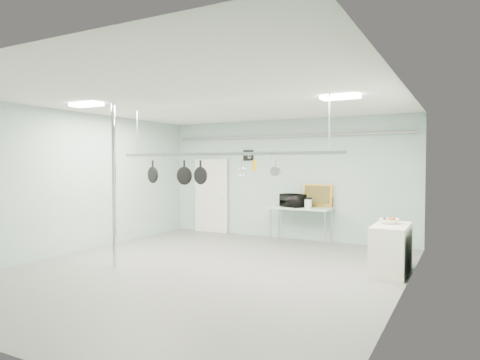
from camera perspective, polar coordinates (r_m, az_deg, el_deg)
The scene contains 25 objects.
floor at distance 8.29m, azimuth -4.73°, elevation -11.87°, with size 8.00×8.00×0.00m, color gray.
ceiling at distance 8.13m, azimuth -4.80°, elevation 10.50°, with size 7.00×8.00×0.02m, color silver.
back_wall at distance 11.61m, azimuth 5.99°, elevation 0.13°, with size 7.00×0.02×3.20m, color #A3C3B9.
right_wall at distance 6.82m, azimuth 20.67°, elevation -1.42°, with size 0.02×8.00×3.20m, color #A3C3B9.
door at distance 12.64m, azimuth -3.82°, elevation -2.20°, with size 1.10×0.10×2.20m, color silver.
wall_vent at distance 12.04m, azimuth 1.10°, elevation 3.30°, with size 0.30×0.04×0.30m, color black.
conduit_pipe at distance 11.54m, azimuth 5.84°, elevation 5.83°, with size 0.07×0.07×6.60m, color gray.
chrome_pole at distance 8.65m, azimuth -16.46°, elevation -0.64°, with size 0.08×0.08×3.20m, color silver.
prep_table at distance 11.08m, azimuth 8.09°, elevation -3.96°, with size 1.60×0.70×0.91m.
side_cabinet at distance 8.39m, azimuth 19.49°, elevation -8.68°, with size 0.60×1.20×0.90m, color white.
pot_rack at distance 8.20m, azimuth -2.47°, elevation 3.69°, with size 4.80×0.06×1.00m.
light_panel_left at distance 8.94m, azimuth -19.79°, elevation 9.42°, with size 0.65×0.30×0.05m, color white.
light_panel_right at distance 7.70m, azimuth 13.21°, elevation 10.69°, with size 0.65×0.30×0.05m, color white.
microwave at distance 11.06m, azimuth 7.08°, elevation -2.73°, with size 0.60×0.41×0.33m, color black.
coffee_canister at distance 10.88m, azimuth 9.07°, elevation -3.11°, with size 0.19×0.19×0.22m, color silver.
painting_large at distance 11.22m, azimuth 10.26°, elevation -2.04°, with size 0.78×0.05×0.58m, color gold.
painting_small at distance 11.16m, azimuth 11.54°, elevation -2.92°, with size 0.30×0.04×0.25m, color #382313.
fruit_bowl at distance 8.44m, azimuth 19.26°, elevation -5.21°, with size 0.36×0.36×0.09m, color white.
skillet_left at distance 9.17m, azimuth -11.55°, elevation 1.05°, with size 0.35×0.06×0.49m, color black, non-canonical shape.
skillet_mid at distance 8.67m, azimuth -7.44°, elevation 1.00°, with size 0.37×0.06×0.50m, color black, non-canonical shape.
skillet_right at distance 8.45m, azimuth -5.29°, elevation 1.07°, with size 0.35×0.06×0.47m, color black, non-canonical shape.
whisk at distance 7.99m, azimuth 0.21°, elevation 1.60°, with size 0.18×0.18×0.31m, color silver, non-canonical shape.
grater at distance 7.87m, azimuth 1.86°, elevation 1.93°, with size 0.09×0.02×0.21m, color yellow, non-canonical shape.
saucepan at distance 7.69m, azimuth 4.73°, elevation 1.62°, with size 0.17×0.09×0.29m, color silver, non-canonical shape.
fruit_cluster at distance 8.44m, azimuth 19.26°, elevation -4.94°, with size 0.24×0.24×0.09m, color red, non-canonical shape.
Camera 1 is at (4.37, -6.76, 2.01)m, focal length 32.00 mm.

